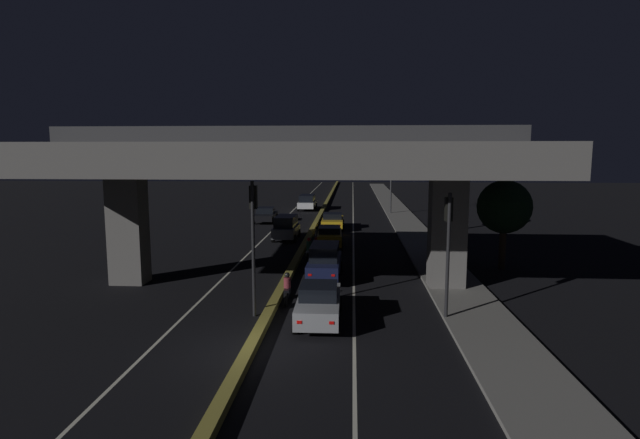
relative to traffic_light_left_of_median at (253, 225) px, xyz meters
The scene contains 22 objects.
ground_plane 5.38m from the traffic_light_left_of_median, 80.74° to the right, with size 200.00×200.00×0.00m, color black.
lane_line_left_inner 31.62m from the traffic_light_left_of_median, 95.35° to the left, with size 0.12×126.00×0.00m, color beige.
lane_line_right_inner 31.76m from the traffic_light_left_of_median, 82.44° to the left, with size 0.12×126.00×0.00m, color beige.
median_divider 31.48m from the traffic_light_left_of_median, 88.88° to the left, with size 0.42×126.00×0.30m, color olive.
sidewalk_right 26.22m from the traffic_light_left_of_median, 69.19° to the left, with size 2.90×126.00×0.15m, color slate.
elevated_overpass 5.42m from the traffic_light_left_of_median, 82.75° to the left, with size 23.71×12.87×8.06m.
traffic_light_left_of_median is the anchor object (origin of this frame).
traffic_light_right_of_median 7.88m from the traffic_light_left_of_median, ahead, with size 0.30×0.49×5.20m.
street_lamp 36.17m from the traffic_light_left_of_median, 77.18° to the left, with size 1.96×0.32×8.15m.
car_silver_lead 4.13m from the traffic_light_left_of_median, 12.72° to the right, with size 1.86×4.36×1.56m.
car_dark_blue_second 7.54m from the traffic_light_left_of_median, 68.39° to the left, with size 1.87×4.60×1.84m.
car_taxi_yellow_third 15.74m from the traffic_light_left_of_median, 80.91° to the left, with size 1.95×4.17×1.54m.
car_taxi_yellow_fourth 24.27m from the traffic_light_left_of_median, 84.50° to the left, with size 2.00×4.59×1.44m.
car_grey_lead_oncoming 18.50m from the traffic_light_left_of_median, 93.44° to the left, with size 1.93×4.04×1.89m.
car_black_second_oncoming 28.51m from the traffic_light_left_of_median, 98.97° to the left, with size 2.11×4.61×1.44m.
car_white_third_oncoming 38.86m from the traffic_light_left_of_median, 91.92° to the left, with size 2.08×4.71×1.80m.
motorcycle_black_filtering_near 3.88m from the traffic_light_left_of_median, 58.68° to the left, with size 0.33×1.94×1.40m.
motorcycle_white_filtering_mid 11.18m from the traffic_light_left_of_median, 82.77° to the left, with size 0.33×1.86×1.50m.
motorcycle_red_filtering_far 16.36m from the traffic_light_left_of_median, 84.76° to the left, with size 0.32×1.85×1.44m.
pedestrian_on_sidewalk 11.03m from the traffic_light_left_of_median, 35.76° to the left, with size 0.33×0.33×1.64m.
roadside_tree_kerbside_near 15.81m from the traffic_light_left_of_median, 35.91° to the left, with size 3.09×3.09×5.21m.
roadside_tree_kerbside_mid 26.18m from the traffic_light_left_of_median, 62.40° to the left, with size 2.86×2.86×5.49m.
Camera 1 is at (3.42, -16.20, 6.76)m, focal length 28.00 mm.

